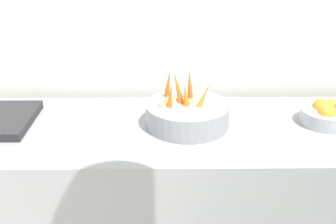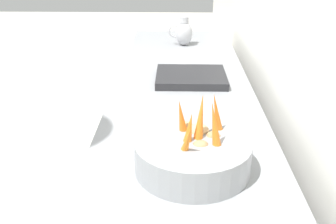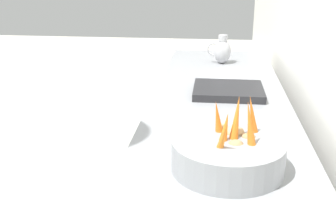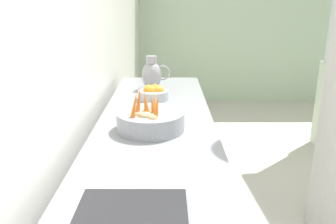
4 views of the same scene
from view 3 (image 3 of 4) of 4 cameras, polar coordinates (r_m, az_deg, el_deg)
vegetable_colander at (r=1.33m, az=8.16°, el=-5.58°), size 0.35×0.35×0.23m
metal_pitcher_short at (r=2.74m, az=7.33°, el=8.23°), size 0.15×0.11×0.18m
counter_sink_basin at (r=2.10m, az=8.14°, el=2.89°), size 0.34×0.30×0.04m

